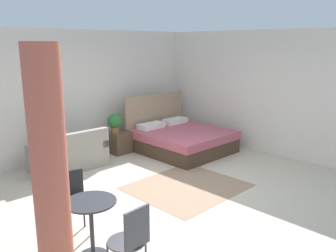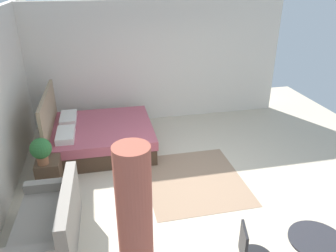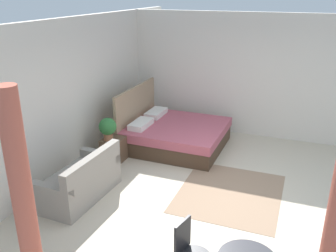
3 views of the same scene
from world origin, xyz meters
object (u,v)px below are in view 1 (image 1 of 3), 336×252
object	(u,v)px
couch	(70,156)
potted_plant	(115,122)
cafe_chair_near_couch	(132,238)
cafe_chair_near_window	(74,196)
bed	(181,139)
nightstand	(120,143)
balcony_table	(91,219)

from	to	relation	value
couch	potted_plant	world-z (taller)	potted_plant
cafe_chair_near_couch	couch	bearing A→B (deg)	69.79
cafe_chair_near_window	cafe_chair_near_couch	size ratio (longest dim) A/B	0.95
bed	couch	bearing A→B (deg)	164.39
potted_plant	cafe_chair_near_window	world-z (taller)	potted_plant
couch	potted_plant	size ratio (longest dim) A/B	3.28
cafe_chair_near_window	bed	bearing A→B (deg)	22.58
nightstand	potted_plant	size ratio (longest dim) A/B	1.09
nightstand	balcony_table	bearing A→B (deg)	-131.80
couch	bed	bearing A→B (deg)	-15.61
bed	nightstand	world-z (taller)	bed
balcony_table	nightstand	bearing A→B (deg)	48.20
couch	balcony_table	xyz separation A→B (m)	(-1.36, -2.91, 0.22)
cafe_chair_near_couch	nightstand	bearing A→B (deg)	54.27
balcony_table	cafe_chair_near_couch	size ratio (longest dim) A/B	0.81
potted_plant	nightstand	bearing A→B (deg)	-23.71
couch	nightstand	xyz separation A→B (m)	(1.38, 0.15, -0.03)
potted_plant	cafe_chair_near_couch	distance (m)	4.62
nightstand	cafe_chair_near_couch	world-z (taller)	cafe_chair_near_couch
bed	cafe_chair_near_couch	size ratio (longest dim) A/B	2.27
couch	balcony_table	bearing A→B (deg)	-115.06
couch	balcony_table	size ratio (longest dim) A/B	2.05
bed	nightstand	bearing A→B (deg)	142.83
couch	cafe_chair_near_window	bearing A→B (deg)	-117.97
couch	cafe_chair_near_window	xyz separation A→B (m)	(-1.19, -2.24, 0.24)
cafe_chair_near_window	cafe_chair_near_couch	xyz separation A→B (m)	(-0.14, -1.37, 0.03)
cafe_chair_near_window	couch	bearing A→B (deg)	62.03
bed	nightstand	xyz separation A→B (m)	(-1.13, 0.85, -0.05)
couch	cafe_chair_near_window	size ratio (longest dim) A/B	1.75
balcony_table	bed	bearing A→B (deg)	29.73
couch	potted_plant	distance (m)	1.38
nightstand	couch	bearing A→B (deg)	-173.60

